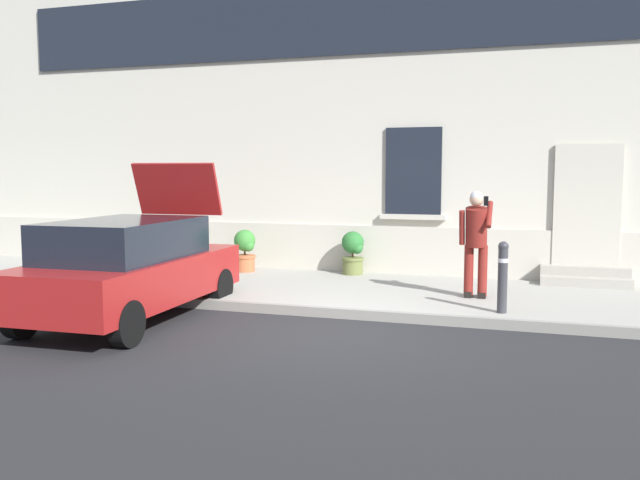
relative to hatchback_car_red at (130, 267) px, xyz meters
name	(u,v)px	position (x,y,z in m)	size (l,w,h in m)	color
ground_plane	(328,333)	(3.02, 0.13, -0.80)	(80.00, 80.00, 0.00)	#232326
sidewalk	(375,292)	(3.02, 2.93, -0.72)	(24.00, 3.60, 0.15)	#99968E
curb_edge	(347,314)	(3.02, 1.07, -0.72)	(24.00, 0.12, 0.15)	gray
building_facade	(404,96)	(3.03, 5.42, 2.93)	(24.00, 1.52, 7.50)	beige
entrance_stoop	(585,277)	(6.56, 4.47, -0.52)	(1.55, 0.64, 0.32)	#9E998E
hatchback_car_red	(130,267)	(0.00, 0.00, 0.00)	(1.88, 4.11, 2.34)	maroon
bollard_near_person	(503,274)	(5.24, 1.48, -0.09)	(0.15, 0.15, 1.04)	#333338
person_on_phone	(476,237)	(4.77, 2.50, 0.35)	(0.51, 0.52, 1.74)	maroon
planter_cream	(154,245)	(-2.16, 4.16, -0.19)	(0.44, 0.44, 0.86)	beige
planter_terracotta	(245,249)	(0.04, 4.04, -0.19)	(0.44, 0.44, 0.86)	#B25B38
planter_olive	(353,252)	(2.24, 4.35, -0.19)	(0.44, 0.44, 0.86)	#606B38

